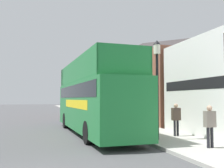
{
  "coord_description": "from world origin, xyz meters",
  "views": [
    {
      "loc": [
        0.39,
        -5.89,
        2.06
      ],
      "look_at": [
        4.26,
        7.86,
        2.86
      ],
      "focal_mm": 42.0,
      "sensor_mm": 36.0,
      "label": 1
    }
  ],
  "objects": [
    {
      "name": "tour_bus",
      "position": [
        3.5,
        9.45,
        1.93
      ],
      "size": [
        2.93,
        11.56,
        4.26
      ],
      "rotation": [
        0.0,
        0.0,
        0.05
      ],
      "color": "#1E7A38",
      "rests_on": "ground_plane"
    },
    {
      "name": "lamp_post_nearest",
      "position": [
        5.81,
        5.44,
        3.39
      ],
      "size": [
        0.35,
        0.35,
        4.72
      ],
      "color": "black",
      "rests_on": "sidewalk"
    },
    {
      "name": "brick_terrace_rear",
      "position": [
        11.2,
        20.36,
        4.05
      ],
      "size": [
        6.0,
        20.76,
        8.1
      ],
      "color": "#935642",
      "rests_on": "ground_plane"
    },
    {
      "name": "pedestrian_second",
      "position": [
        6.9,
        3.04,
        1.14
      ],
      "size": [
        0.44,
        0.24,
        1.66
      ],
      "color": "#232328",
      "rests_on": "sidewalk"
    },
    {
      "name": "lamp_post_second",
      "position": [
        5.62,
        14.55,
        3.23
      ],
      "size": [
        0.35,
        0.35,
        4.46
      ],
      "color": "black",
      "rests_on": "sidewalk"
    },
    {
      "name": "sidewalk",
      "position": [
        6.68,
        18.0,
        0.07
      ],
      "size": [
        3.05,
        108.0,
        0.14
      ],
      "color": "#ADAAA3",
      "rests_on": "ground_plane"
    },
    {
      "name": "pedestrian_third",
      "position": [
        7.27,
        6.31,
        1.15
      ],
      "size": [
        0.44,
        0.24,
        1.67
      ],
      "color": "#232328",
      "rests_on": "sidewalk"
    },
    {
      "name": "ground_plane",
      "position": [
        0.0,
        21.0,
        0.0
      ],
      "size": [
        144.0,
        144.0,
        0.0
      ],
      "primitive_type": "plane",
      "color": "#4C4C4F"
    },
    {
      "name": "parked_car_ahead_of_bus",
      "position": [
        4.05,
        17.77,
        0.73
      ],
      "size": [
        1.86,
        4.05,
        1.59
      ],
      "rotation": [
        0.0,
        0.0,
        -0.03
      ],
      "color": "navy",
      "rests_on": "ground_plane"
    }
  ]
}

